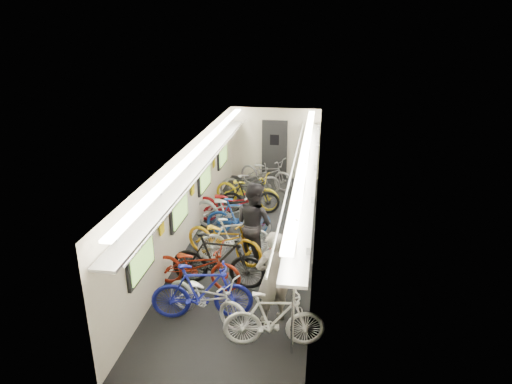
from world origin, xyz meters
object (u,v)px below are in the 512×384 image
(bicycle_1, at_px, (202,292))
(passenger_mid, at_px, (254,223))
(bicycle_0, at_px, (207,297))
(backpack, at_px, (277,246))
(passenger_near, at_px, (272,277))

(bicycle_1, relative_size, passenger_mid, 0.98)
(bicycle_0, bearing_deg, backpack, -38.45)
(passenger_near, height_order, backpack, passenger_near)
(bicycle_0, distance_m, passenger_near, 1.22)
(backpack, bearing_deg, bicycle_0, -162.29)
(bicycle_0, xyz_separation_m, backpack, (1.17, 0.59, 0.81))
(backpack, bearing_deg, bicycle_1, -166.00)
(passenger_near, bearing_deg, passenger_mid, -105.77)
(bicycle_1, distance_m, passenger_near, 1.30)
(bicycle_0, height_order, bicycle_1, bicycle_1)
(backpack, bearing_deg, passenger_near, -103.04)
(bicycle_0, bearing_deg, passenger_near, -56.10)
(bicycle_0, distance_m, backpack, 1.54)
(bicycle_0, relative_size, bicycle_1, 0.98)
(passenger_mid, xyz_separation_m, backpack, (0.67, -1.67, 0.35))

